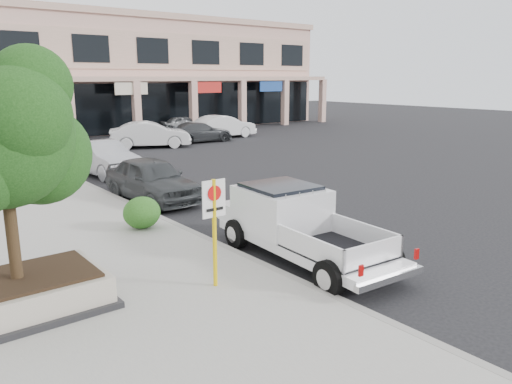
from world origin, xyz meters
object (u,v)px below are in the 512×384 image
lot_car_b (150,135)px  lot_car_f (223,127)px  curb_car_a (152,179)px  curb_car_d (35,135)px  lot_car_c (200,132)px  pickup_truck (306,227)px  lot_car_d (158,133)px  curb_car_c (60,149)px  no_parking_sign (214,218)px  lot_car_a (150,133)px  planter_tree (8,138)px  planter (19,295)px  curb_car_b (103,158)px  lot_car_e (185,124)px

lot_car_b → lot_car_f: lot_car_f is taller
curb_car_a → curb_car_d: (0.52, 17.40, 0.02)m
lot_car_b → lot_car_c: 4.00m
pickup_truck → lot_car_d: size_ratio=1.11×
lot_car_c → curb_car_c: bearing=110.9°
no_parking_sign → lot_car_a: 24.29m
no_parking_sign → planter_tree: bearing=156.9°
lot_car_a → curb_car_c: bearing=142.3°
planter → curb_car_c: bearing=70.4°
lot_car_a → lot_car_d: bearing=-57.1°
lot_car_d → lot_car_a: bearing=124.7°
no_parking_sign → curb_car_b: size_ratio=0.48×
curb_car_b → lot_car_b: lot_car_b is taller
curb_car_a → lot_car_d: size_ratio=0.93×
curb_car_d → lot_car_a: (6.45, -3.25, -0.06)m
planter → pickup_truck: 6.45m
lot_car_c → lot_car_d: bearing=75.2°
curb_car_d → lot_car_b: bearing=-33.0°
curb_car_d → lot_car_c: bearing=-18.1°
no_parking_sign → curb_car_a: (2.65, 8.14, -0.83)m
planter_tree → curb_car_c: (5.93, 16.83, -2.64)m
no_parking_sign → lot_car_c: 25.12m
planter → curb_car_b: 14.33m
no_parking_sign → curb_car_b: no_parking_sign is taller
curb_car_c → lot_car_b: 7.10m
planter → lot_car_d: bearing=56.7°
curb_car_d → lot_car_f: (12.54, -2.99, 0.01)m
lot_car_e → curb_car_a: bearing=158.7°
curb_car_a → lot_car_e: size_ratio=1.20×
no_parking_sign → pickup_truck: bearing=3.7°
curb_car_b → lot_car_c: 12.41m
curb_car_a → lot_car_c: size_ratio=0.99×
lot_car_d → lot_car_e: 7.55m
lot_car_b → planter_tree: bearing=171.4°
pickup_truck → curb_car_b: pickup_truck is taller
curb_car_c → lot_car_d: size_ratio=1.05×
lot_car_a → lot_car_f: lot_car_f is taller
curb_car_d → lot_car_e: 12.57m
planter → curb_car_c: curb_car_c is taller
curb_car_b → curb_car_a: bearing=-101.0°
planter → planter_tree: bearing=49.0°
lot_car_c → planter: bearing=144.6°
curb_car_b → no_parking_sign: bearing=-109.0°
curb_car_c → lot_car_b: (6.53, 2.78, 0.06)m
curb_car_a → curb_car_c: bearing=88.5°
planter_tree → lot_car_c: planter_tree is taller
curb_car_d → lot_car_a: curb_car_d is taller
curb_car_c → pickup_truck: bearing=-84.0°
curb_car_b → lot_car_c: (9.90, 7.48, -0.10)m
lot_car_d → lot_car_e: size_ratio=1.29×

